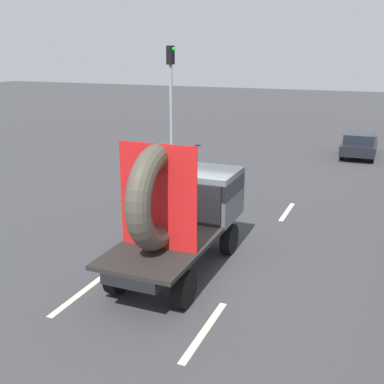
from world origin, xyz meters
The scene contains 8 objects.
ground_plane centered at (0.00, 0.00, 0.00)m, with size 120.00×120.00×0.00m, color #38383A.
flatbed_truck centered at (-0.32, 0.15, 1.65)m, with size 2.02×5.02×3.53m.
distant_sedan centered at (2.93, 16.16, 0.69)m, with size 1.69×3.93×1.28m.
traffic_light centered at (-6.02, 11.67, 3.72)m, with size 0.42×0.36×5.69m.
lane_dash_left_near centered at (-1.95, -2.17, 0.00)m, with size 2.42×0.16×0.01m, color beige.
lane_dash_left_far centered at (-1.95, 5.22, 0.00)m, with size 2.66×0.16×0.01m, color beige.
lane_dash_right_near centered at (1.31, -2.58, 0.00)m, with size 2.38×0.16×0.01m, color beige.
lane_dash_right_far centered at (1.31, 5.51, 0.00)m, with size 2.06×0.16×0.01m, color beige.
Camera 1 is at (4.35, -10.58, 5.49)m, focal length 44.92 mm.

